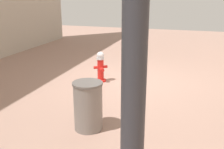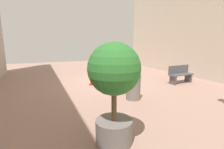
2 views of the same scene
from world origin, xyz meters
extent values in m
plane|color=#9E7A6B|center=(0.00, 0.00, 0.00)|extent=(23.40, 23.40, 0.00)
cylinder|color=red|center=(0.86, 0.30, 0.03)|extent=(0.31, 0.31, 0.05)
cylinder|color=red|center=(0.86, 0.30, 0.36)|extent=(0.18, 0.18, 0.62)
cylinder|color=silver|center=(0.86, 0.30, 0.70)|extent=(0.23, 0.23, 0.06)
sphere|color=silver|center=(0.86, 0.30, 0.78)|extent=(0.21, 0.21, 0.21)
cylinder|color=red|center=(0.75, 0.22, 0.43)|extent=(0.15, 0.14, 0.08)
cylinder|color=red|center=(0.97, 0.38, 0.43)|extent=(0.15, 0.14, 0.08)
cylinder|color=red|center=(0.77, 0.42, 0.39)|extent=(0.17, 0.18, 0.11)
cylinder|color=#2D2D33|center=(-1.47, 6.07, 2.12)|extent=(0.14, 0.14, 4.00)
cylinder|color=slate|center=(0.09, 3.09, 0.45)|extent=(0.54, 0.54, 0.90)
cylinder|color=#5B5551|center=(0.09, 3.09, 0.92)|extent=(0.57, 0.57, 0.04)
camera|label=1|loc=(-1.79, 7.44, 2.56)|focal=43.34mm
camera|label=2|loc=(3.28, 8.22, 2.10)|focal=26.13mm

